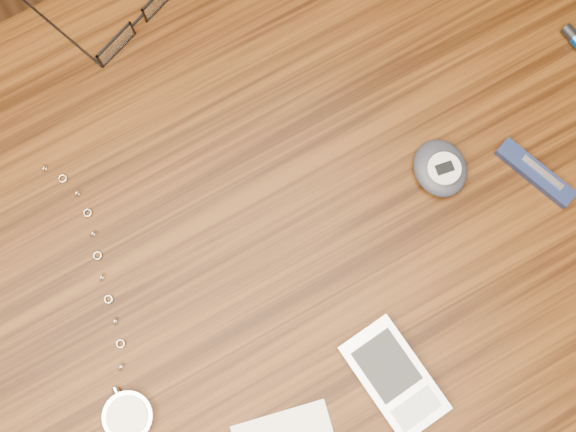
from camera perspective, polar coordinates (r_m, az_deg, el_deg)
name	(u,v)px	position (r m, az deg, el deg)	size (l,w,h in m)	color
ground	(263,306)	(1.48, -1.99, -7.13)	(3.80, 3.80, 0.00)	#472814
desk	(244,266)	(0.84, -3.50, -3.97)	(1.00, 0.70, 0.75)	#381D09
eyeglasses	(133,18)	(0.82, -12.12, 15.04)	(0.16, 0.16, 0.03)	black
pocket_watch	(126,408)	(0.74, -12.65, -14.59)	(0.08, 0.29, 0.02)	silver
pda_phone	(394,377)	(0.73, 8.35, -12.51)	(0.07, 0.11, 0.02)	#B1B2B6
pedometer	(440,168)	(0.76, 11.95, 3.72)	(0.06, 0.07, 0.03)	black
pocket_knife	(535,173)	(0.79, 18.97, 3.24)	(0.05, 0.09, 0.01)	#101A34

